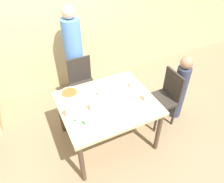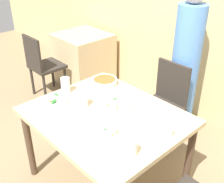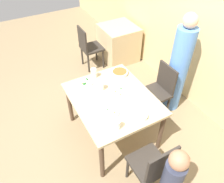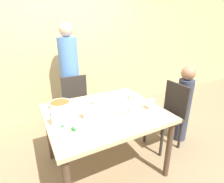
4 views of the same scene
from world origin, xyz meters
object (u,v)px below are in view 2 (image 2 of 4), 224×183
at_px(bowl_curry, 105,81).
at_px(glass_water_tall, 66,85).
at_px(chair_adult_spot, 164,102).
at_px(person_adult, 185,68).
at_px(plate_rice_adult, 53,100).

height_order(bowl_curry, glass_water_tall, glass_water_tall).
bearing_deg(chair_adult_spot, glass_water_tall, -118.10).
distance_m(person_adult, bowl_curry, 0.89).
xyz_separation_m(chair_adult_spot, person_adult, (0.00, 0.32, 0.28)).
height_order(chair_adult_spot, plate_rice_adult, chair_adult_spot).
distance_m(chair_adult_spot, bowl_curry, 0.67).
bearing_deg(glass_water_tall, bowl_curry, 71.62).
relative_size(bowl_curry, glass_water_tall, 1.66).
distance_m(person_adult, plate_rice_adult, 1.42).
distance_m(plate_rice_adult, glass_water_tall, 0.20).
xyz_separation_m(bowl_curry, plate_rice_adult, (-0.06, -0.54, -0.01)).
bearing_deg(glass_water_tall, person_adult, 68.63).
bearing_deg(bowl_curry, person_adult, 67.35).
bearing_deg(person_adult, glass_water_tall, -111.37).
bearing_deg(chair_adult_spot, bowl_curry, -124.15).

